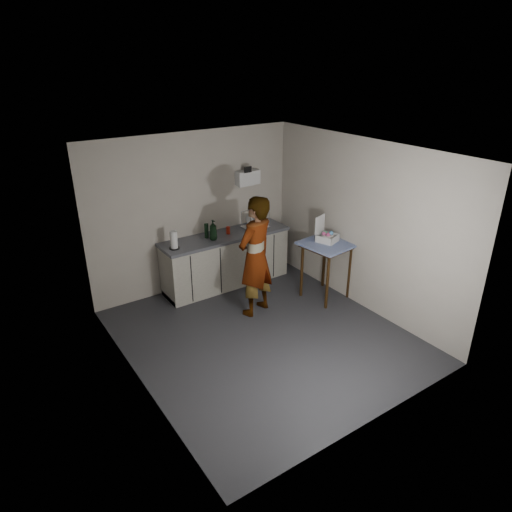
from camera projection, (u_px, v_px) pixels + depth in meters
ground at (264, 336)px, 6.48m from camera, size 4.00×4.00×0.00m
wall_back at (194, 212)px, 7.45m from camera, size 3.60×0.02×2.60m
wall_right at (361, 226)px, 6.87m from camera, size 0.02×4.00×2.60m
wall_left at (132, 288)px, 5.03m from camera, size 0.02×4.00×2.60m
ceiling at (265, 153)px, 5.42m from camera, size 3.60×4.00×0.01m
kitchen_counter at (226, 261)px, 7.79m from camera, size 2.24×0.62×0.91m
wall_shelf at (248, 178)px, 7.73m from camera, size 0.42×0.18×0.37m
side_table at (327, 250)px, 7.21m from camera, size 0.82×0.82×0.95m
standing_man at (255, 257)px, 6.74m from camera, size 0.78×0.63×1.85m
soap_bottle at (213, 230)px, 7.34m from camera, size 0.13×0.13×0.33m
soda_can at (228, 230)px, 7.62m from camera, size 0.07×0.07×0.12m
dark_bottle at (206, 231)px, 7.43m from camera, size 0.07×0.07×0.24m
paper_towel at (174, 240)px, 7.01m from camera, size 0.16×0.16×0.29m
dish_rack at (255, 224)px, 7.88m from camera, size 0.43×0.32×0.30m
bakery_box at (326, 236)px, 7.19m from camera, size 0.37×0.37×0.40m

